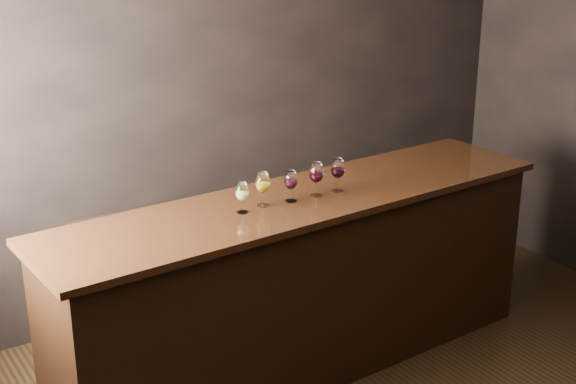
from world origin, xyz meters
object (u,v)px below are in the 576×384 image
bar_counter (303,287)px  glass_amber (263,184)px  back_bar_shelf (230,252)px  glass_red_a (291,181)px  glass_red_c (338,169)px  glass_red_b (316,174)px  glass_white (242,193)px

bar_counter → glass_amber: size_ratio=15.96×
back_bar_shelf → glass_amber: (-0.33, -1.05, 0.91)m
back_bar_shelf → glass_amber: glass_amber is taller
glass_red_a → glass_red_c: size_ratio=0.92×
back_bar_shelf → bar_counter: bearing=-91.9°
glass_amber → glass_red_b: 0.36m
bar_counter → glass_red_b: size_ratio=15.24×
bar_counter → back_bar_shelf: (0.03, 1.04, -0.15)m
glass_red_a → glass_red_b: 0.18m
bar_counter → glass_red_c: size_ratio=15.62×
glass_amber → glass_red_b: glass_red_b is taller
glass_red_a → glass_red_b: size_ratio=0.89×
back_bar_shelf → glass_red_b: 1.42m
back_bar_shelf → glass_red_c: (0.20, -1.08, 0.91)m
back_bar_shelf → glass_red_a: glass_red_a is taller
glass_red_b → back_bar_shelf: bearing=91.7°
glass_red_a → glass_red_b: glass_red_b is taller
glass_red_a → glass_red_c: 0.35m
bar_counter → glass_white: glass_white is taller
bar_counter → glass_red_a: bearing=-168.2°
back_bar_shelf → glass_red_b: bearing=-88.3°
glass_amber → glass_red_a: size_ratio=1.07×
glass_red_a → glass_red_b: (0.18, -0.01, 0.02)m
back_bar_shelf → glass_red_b: (0.03, -1.08, 0.92)m
back_bar_shelf → glass_amber: bearing=-107.4°
glass_white → glass_red_a: glass_red_a is taller
bar_counter → back_bar_shelf: bearing=85.2°
glass_white → glass_red_c: size_ratio=0.87×
glass_red_c → glass_white: bearing=-179.7°
bar_counter → glass_red_c: (0.23, -0.03, 0.76)m
bar_counter → glass_white: size_ratio=18.04×
bar_counter → glass_red_b: (0.07, -0.04, 0.76)m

